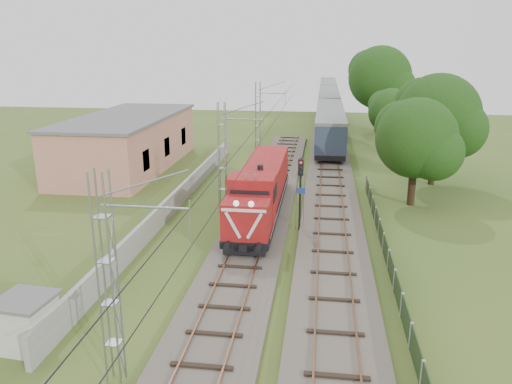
# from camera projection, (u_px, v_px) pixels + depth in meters

# --- Properties ---
(ground) EXTENTS (140.00, 140.00, 0.00)m
(ground) POSITION_uv_depth(u_px,v_px,m) (235.00, 286.00, 25.57)
(ground) COLOR #3A5620
(ground) RESTS_ON ground
(track_main) EXTENTS (4.20, 70.00, 0.45)m
(track_main) POSITION_uv_depth(u_px,v_px,m) (254.00, 233.00, 32.17)
(track_main) COLOR #6B6054
(track_main) RESTS_ON ground
(track_side) EXTENTS (4.20, 80.00, 0.45)m
(track_side) POSITION_uv_depth(u_px,v_px,m) (330.00, 183.00, 43.89)
(track_side) COLOR #6B6054
(track_side) RESTS_ON ground
(catenary) EXTENTS (3.31, 70.00, 8.00)m
(catenary) POSITION_uv_depth(u_px,v_px,m) (223.00, 157.00, 36.20)
(catenary) COLOR gray
(catenary) RESTS_ON ground
(boundary_wall) EXTENTS (0.25, 40.00, 1.50)m
(boundary_wall) POSITION_uv_depth(u_px,v_px,m) (178.00, 198.00, 37.59)
(boundary_wall) COLOR #9E9E99
(boundary_wall) RESTS_ON ground
(station_building) EXTENTS (8.40, 20.40, 5.22)m
(station_building) POSITION_uv_depth(u_px,v_px,m) (128.00, 141.00, 49.55)
(station_building) COLOR tan
(station_building) RESTS_ON ground
(fence) EXTENTS (0.12, 32.00, 1.20)m
(fence) POSITION_uv_depth(u_px,v_px,m) (389.00, 260.00, 27.23)
(fence) COLOR black
(fence) RESTS_ON ground
(locomotive) EXTENTS (2.80, 15.97, 4.06)m
(locomotive) POSITION_uv_depth(u_px,v_px,m) (261.00, 189.00, 35.16)
(locomotive) COLOR black
(locomotive) RESTS_ON ground
(coach_rake) EXTENTS (3.28, 73.04, 3.79)m
(coach_rake) POSITION_uv_depth(u_px,v_px,m) (329.00, 101.00, 84.09)
(coach_rake) COLOR black
(coach_rake) RESTS_ON ground
(signal_post) EXTENTS (0.54, 0.42, 4.89)m
(signal_post) POSITION_uv_depth(u_px,v_px,m) (301.00, 181.00, 32.33)
(signal_post) COLOR black
(signal_post) RESTS_ON ground
(relay_hut) EXTENTS (2.32, 2.32, 2.20)m
(relay_hut) POSITION_uv_depth(u_px,v_px,m) (27.00, 322.00, 20.12)
(relay_hut) COLOR beige
(relay_hut) RESTS_ON ground
(tree_a) EXTENTS (6.33, 6.03, 8.21)m
(tree_a) POSITION_uv_depth(u_px,v_px,m) (417.00, 139.00, 37.10)
(tree_a) COLOR #332415
(tree_a) RESTS_ON ground
(tree_b) EXTENTS (7.44, 7.08, 9.64)m
(tree_b) POSITION_uv_depth(u_px,v_px,m) (439.00, 116.00, 42.45)
(tree_b) COLOR #332415
(tree_b) RESTS_ON ground
(tree_c) EXTENTS (5.51, 5.25, 7.14)m
(tree_c) POSITION_uv_depth(u_px,v_px,m) (392.00, 112.00, 57.34)
(tree_c) COLOR #332415
(tree_c) RESTS_ON ground
(tree_d) EXTENTS (9.12, 8.69, 11.82)m
(tree_d) POSITION_uv_depth(u_px,v_px,m) (381.00, 78.00, 69.12)
(tree_d) COLOR #332415
(tree_d) RESTS_ON ground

